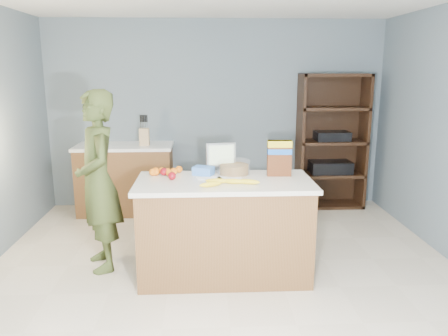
{
  "coord_description": "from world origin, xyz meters",
  "views": [
    {
      "loc": [
        -0.19,
        -3.42,
        1.86
      ],
      "look_at": [
        0.0,
        0.35,
        1.0
      ],
      "focal_mm": 35.0,
      "sensor_mm": 36.0,
      "label": 1
    }
  ],
  "objects_px": {
    "cereal_box": "(279,155)",
    "shelving_unit": "(330,144)",
    "tv": "(221,156)",
    "counter_peninsula": "(224,232)",
    "person": "(98,182)"
  },
  "relations": [
    {
      "from": "cereal_box",
      "to": "shelving_unit",
      "type": "bearing_deg",
      "value": 61.37
    },
    {
      "from": "shelving_unit",
      "to": "tv",
      "type": "bearing_deg",
      "value": -131.99
    },
    {
      "from": "tv",
      "to": "cereal_box",
      "type": "distance_m",
      "value": 0.55
    },
    {
      "from": "counter_peninsula",
      "to": "shelving_unit",
      "type": "xyz_separation_m",
      "value": [
        1.55,
        2.05,
        0.45
      ]
    },
    {
      "from": "counter_peninsula",
      "to": "person",
      "type": "bearing_deg",
      "value": 168.58
    },
    {
      "from": "counter_peninsula",
      "to": "tv",
      "type": "distance_m",
      "value": 0.71
    },
    {
      "from": "shelving_unit",
      "to": "person",
      "type": "xyz_separation_m",
      "value": [
        -2.71,
        -1.82,
        -0.02
      ]
    },
    {
      "from": "person",
      "to": "counter_peninsula",
      "type": "bearing_deg",
      "value": 56.03
    },
    {
      "from": "shelving_unit",
      "to": "cereal_box",
      "type": "height_order",
      "value": "shelving_unit"
    },
    {
      "from": "shelving_unit",
      "to": "tv",
      "type": "height_order",
      "value": "shelving_unit"
    },
    {
      "from": "person",
      "to": "tv",
      "type": "relative_size",
      "value": 5.98
    },
    {
      "from": "counter_peninsula",
      "to": "shelving_unit",
      "type": "bearing_deg",
      "value": 52.89
    },
    {
      "from": "shelving_unit",
      "to": "tv",
      "type": "xyz_separation_m",
      "value": [
        -1.57,
        -1.74,
        0.19
      ]
    },
    {
      "from": "counter_peninsula",
      "to": "cereal_box",
      "type": "xyz_separation_m",
      "value": [
        0.51,
        0.14,
        0.68
      ]
    },
    {
      "from": "cereal_box",
      "to": "counter_peninsula",
      "type": "bearing_deg",
      "value": -164.17
    }
  ]
}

